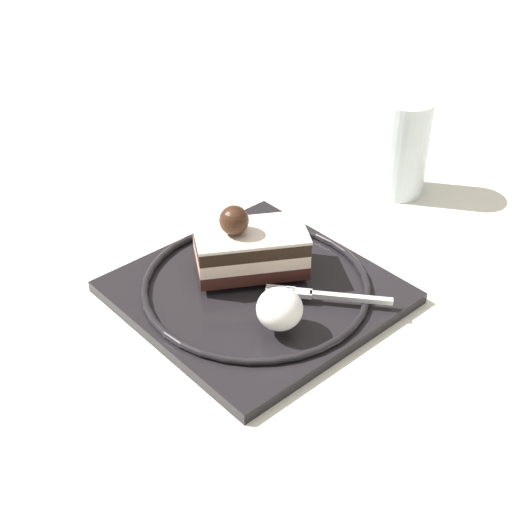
# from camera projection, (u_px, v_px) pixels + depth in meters

# --- Properties ---
(ground_plane) EXTENTS (2.40, 2.40, 0.00)m
(ground_plane) POSITION_uv_depth(u_px,v_px,m) (229.00, 306.00, 0.69)
(ground_plane) COLOR silver
(dessert_plate) EXTENTS (0.27, 0.27, 0.02)m
(dessert_plate) POSITION_uv_depth(u_px,v_px,m) (256.00, 290.00, 0.70)
(dessert_plate) COLOR black
(dessert_plate) RESTS_ON ground_plane
(cake_slice) EXTENTS (0.12, 0.11, 0.07)m
(cake_slice) POSITION_uv_depth(u_px,v_px,m) (250.00, 248.00, 0.69)
(cake_slice) COLOR #3A1C16
(cake_slice) RESTS_ON dessert_plate
(whipped_cream_dollop) EXTENTS (0.04, 0.04, 0.04)m
(whipped_cream_dollop) POSITION_uv_depth(u_px,v_px,m) (280.00, 309.00, 0.63)
(whipped_cream_dollop) COLOR white
(whipped_cream_dollop) RESTS_ON dessert_plate
(fork) EXTENTS (0.07, 0.11, 0.00)m
(fork) POSITION_uv_depth(u_px,v_px,m) (324.00, 295.00, 0.67)
(fork) COLOR silver
(fork) RESTS_ON dessert_plate
(drink_glass_near) EXTENTS (0.06, 0.06, 0.11)m
(drink_glass_near) POSITION_uv_depth(u_px,v_px,m) (402.00, 151.00, 0.84)
(drink_glass_near) COLOR silver
(drink_glass_near) RESTS_ON ground_plane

